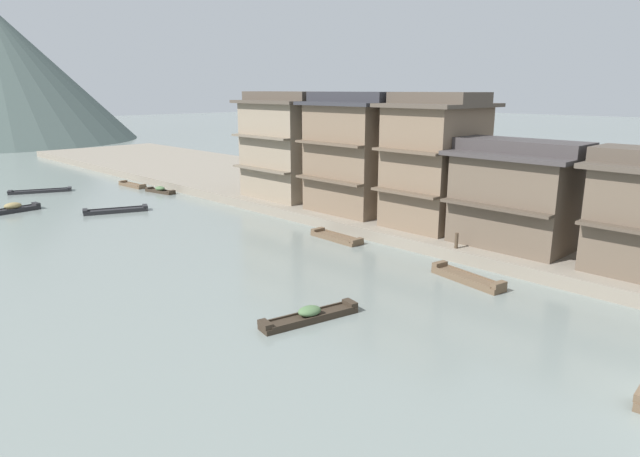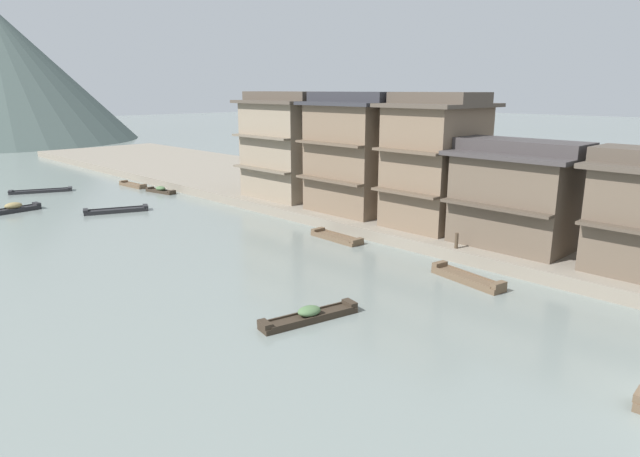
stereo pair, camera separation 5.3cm
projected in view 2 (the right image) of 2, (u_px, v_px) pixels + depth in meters
The scene contains 14 objects.
riverbank_right at pixel (351, 196), 48.98m from camera, with size 18.00×110.00×0.75m, color gray.
boat_moored_nearest at pixel (161, 190), 52.75m from camera, with size 1.48×3.64×0.63m.
boat_moored_second at pixel (309, 316), 23.55m from camera, with size 4.67×1.75×0.66m.
boat_moored_third at pixel (337, 238), 36.27m from camera, with size 1.25×4.09×0.43m.
boat_moored_far at pixel (467, 278), 28.31m from camera, with size 1.68×4.35×0.56m.
boat_midriver_drifting at pixel (116, 211), 44.36m from camera, with size 4.96×2.83×0.42m.
boat_midriver_upstream at pixel (133, 185), 56.00m from camera, with size 1.20×4.03×0.44m.
boat_upstream_distant at pixel (41, 191), 52.94m from camera, with size 5.50×3.06×0.34m.
boat_crossing_west at pixel (14, 208), 44.41m from camera, with size 4.06×1.43×0.79m.
house_waterfront_second at pixel (517, 194), 31.78m from camera, with size 5.79×7.36×6.14m.
house_waterfront_tall at pixel (435, 161), 36.14m from camera, with size 6.99×5.76×8.74m.
house_waterfront_narrow at pixel (352, 154), 40.33m from camera, with size 5.42×7.09×8.74m.
house_waterfront_far at pixel (283, 146), 45.74m from camera, with size 5.35×7.61×8.74m.
mooring_post_dock_mid at pixel (457, 241), 31.56m from camera, with size 0.20×0.20×0.91m, color #473828.
Camera 2 is at (-18.49, -2.76, 9.67)m, focal length 30.79 mm.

